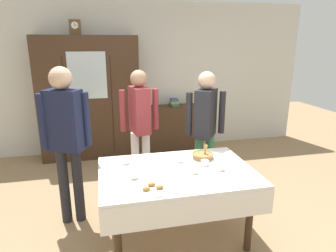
{
  "coord_description": "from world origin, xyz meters",
  "views": [
    {
      "loc": [
        -0.68,
        -2.81,
        1.98
      ],
      "look_at": [
        0.0,
        0.2,
        1.1
      ],
      "focal_mm": 31.35,
      "sensor_mm": 36.0,
      "label": 1
    }
  ],
  "objects_px": {
    "tea_cup_front_edge": "(205,163)",
    "tea_cup_back_edge": "(220,168)",
    "wall_cabinet": "(90,99)",
    "spoon_far_left": "(158,163)",
    "tea_cup_far_left": "(134,176)",
    "tea_cup_far_right": "(194,172)",
    "bread_basket": "(203,155)",
    "spoon_front_edge": "(224,180)",
    "pastry_plate": "(153,189)",
    "tea_cup_center": "(125,162)",
    "bookshelf_low": "(174,127)",
    "dining_table": "(178,181)",
    "person_behind_table_left": "(205,122)",
    "person_beside_shelf": "(140,119)",
    "tea_cup_mid_right": "(180,160)",
    "person_behind_table_right": "(66,131)",
    "book_stack": "(174,102)",
    "mantel_clock": "(75,27)"
  },
  "relations": [
    {
      "from": "bread_basket",
      "to": "person_behind_table_left",
      "type": "xyz_separation_m",
      "value": [
        0.22,
        0.56,
        0.22
      ]
    },
    {
      "from": "book_stack",
      "to": "tea_cup_back_edge",
      "type": "relative_size",
      "value": 1.56
    },
    {
      "from": "person_behind_table_left",
      "to": "person_behind_table_right",
      "type": "height_order",
      "value": "person_behind_table_right"
    },
    {
      "from": "pastry_plate",
      "to": "tea_cup_center",
      "type": "bearing_deg",
      "value": 106.71
    },
    {
      "from": "bookshelf_low",
      "to": "bread_basket",
      "type": "distance_m",
      "value": 2.4
    },
    {
      "from": "tea_cup_front_edge",
      "to": "spoon_front_edge",
      "type": "height_order",
      "value": "tea_cup_front_edge"
    },
    {
      "from": "bookshelf_low",
      "to": "book_stack",
      "type": "height_order",
      "value": "book_stack"
    },
    {
      "from": "bread_basket",
      "to": "spoon_front_edge",
      "type": "relative_size",
      "value": 2.02
    },
    {
      "from": "tea_cup_front_edge",
      "to": "tea_cup_center",
      "type": "distance_m",
      "value": 0.83
    },
    {
      "from": "mantel_clock",
      "to": "bread_basket",
      "type": "relative_size",
      "value": 1.0
    },
    {
      "from": "tea_cup_back_edge",
      "to": "tea_cup_far_left",
      "type": "xyz_separation_m",
      "value": [
        -0.86,
        0.01,
        0.0
      ]
    },
    {
      "from": "book_stack",
      "to": "bread_basket",
      "type": "height_order",
      "value": "book_stack"
    },
    {
      "from": "book_stack",
      "to": "tea_cup_center",
      "type": "height_order",
      "value": "book_stack"
    },
    {
      "from": "tea_cup_mid_right",
      "to": "person_behind_table_right",
      "type": "xyz_separation_m",
      "value": [
        -1.16,
        0.34,
        0.3
      ]
    },
    {
      "from": "dining_table",
      "to": "spoon_front_edge",
      "type": "xyz_separation_m",
      "value": [
        0.37,
        -0.28,
        0.11
      ]
    },
    {
      "from": "wall_cabinet",
      "to": "spoon_front_edge",
      "type": "height_order",
      "value": "wall_cabinet"
    },
    {
      "from": "tea_cup_center",
      "to": "tea_cup_far_left",
      "type": "bearing_deg",
      "value": -82.23
    },
    {
      "from": "dining_table",
      "to": "pastry_plate",
      "type": "relative_size",
      "value": 5.47
    },
    {
      "from": "bookshelf_low",
      "to": "tea_cup_far_left",
      "type": "distance_m",
      "value": 2.93
    },
    {
      "from": "book_stack",
      "to": "person_beside_shelf",
      "type": "bearing_deg",
      "value": -119.92
    },
    {
      "from": "tea_cup_front_edge",
      "to": "spoon_far_left",
      "type": "xyz_separation_m",
      "value": [
        -0.46,
        0.17,
        -0.02
      ]
    },
    {
      "from": "tea_cup_front_edge",
      "to": "tea_cup_far_right",
      "type": "bearing_deg",
      "value": -135.89
    },
    {
      "from": "book_stack",
      "to": "tea_cup_back_edge",
      "type": "xyz_separation_m",
      "value": [
        -0.2,
        -2.72,
        -0.13
      ]
    },
    {
      "from": "book_stack",
      "to": "person_behind_table_right",
      "type": "relative_size",
      "value": 0.12
    },
    {
      "from": "tea_cup_far_right",
      "to": "person_beside_shelf",
      "type": "relative_size",
      "value": 0.08
    },
    {
      "from": "tea_cup_center",
      "to": "person_beside_shelf",
      "type": "distance_m",
      "value": 0.96
    },
    {
      "from": "tea_cup_far_left",
      "to": "person_behind_table_left",
      "type": "relative_size",
      "value": 0.08
    },
    {
      "from": "spoon_front_edge",
      "to": "person_behind_table_right",
      "type": "height_order",
      "value": "person_behind_table_right"
    },
    {
      "from": "tea_cup_back_edge",
      "to": "person_beside_shelf",
      "type": "height_order",
      "value": "person_beside_shelf"
    },
    {
      "from": "wall_cabinet",
      "to": "tea_cup_back_edge",
      "type": "height_order",
      "value": "wall_cabinet"
    },
    {
      "from": "tea_cup_front_edge",
      "to": "tea_cup_back_edge",
      "type": "relative_size",
      "value": 1.0
    },
    {
      "from": "bookshelf_low",
      "to": "person_behind_table_right",
      "type": "distance_m",
      "value": 2.77
    },
    {
      "from": "spoon_front_edge",
      "to": "person_behind_table_left",
      "type": "relative_size",
      "value": 0.07
    },
    {
      "from": "bookshelf_low",
      "to": "spoon_far_left",
      "type": "bearing_deg",
      "value": -107.8
    },
    {
      "from": "wall_cabinet",
      "to": "bookshelf_low",
      "type": "distance_m",
      "value": 1.64
    },
    {
      "from": "book_stack",
      "to": "mantel_clock",
      "type": "bearing_deg",
      "value": -178.23
    },
    {
      "from": "spoon_far_left",
      "to": "person_behind_table_left",
      "type": "distance_m",
      "value": 0.98
    },
    {
      "from": "wall_cabinet",
      "to": "spoon_far_left",
      "type": "height_order",
      "value": "wall_cabinet"
    },
    {
      "from": "tea_cup_far_left",
      "to": "tea_cup_far_right",
      "type": "xyz_separation_m",
      "value": [
        0.58,
        -0.02,
        -0.0
      ]
    },
    {
      "from": "spoon_far_left",
      "to": "spoon_front_edge",
      "type": "bearing_deg",
      "value": -45.1
    },
    {
      "from": "dining_table",
      "to": "tea_cup_front_edge",
      "type": "height_order",
      "value": "tea_cup_front_edge"
    },
    {
      "from": "tea_cup_mid_right",
      "to": "wall_cabinet",
      "type": "bearing_deg",
      "value": 112.42
    },
    {
      "from": "pastry_plate",
      "to": "spoon_front_edge",
      "type": "distance_m",
      "value": 0.68
    },
    {
      "from": "tea_cup_back_edge",
      "to": "tea_cup_center",
      "type": "relative_size",
      "value": 1.0
    },
    {
      "from": "bread_basket",
      "to": "spoon_front_edge",
      "type": "bearing_deg",
      "value": -88.75
    },
    {
      "from": "person_beside_shelf",
      "to": "bookshelf_low",
      "type": "bearing_deg",
      "value": 60.08
    },
    {
      "from": "book_stack",
      "to": "person_behind_table_left",
      "type": "height_order",
      "value": "person_behind_table_left"
    },
    {
      "from": "wall_cabinet",
      "to": "person_behind_table_left",
      "type": "relative_size",
      "value": 1.27
    },
    {
      "from": "tea_cup_back_edge",
      "to": "tea_cup_mid_right",
      "type": "xyz_separation_m",
      "value": [
        -0.34,
        0.3,
        0.0
      ]
    },
    {
      "from": "bread_basket",
      "to": "tea_cup_far_right",
      "type": "bearing_deg",
      "value": -120.6
    }
  ]
}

